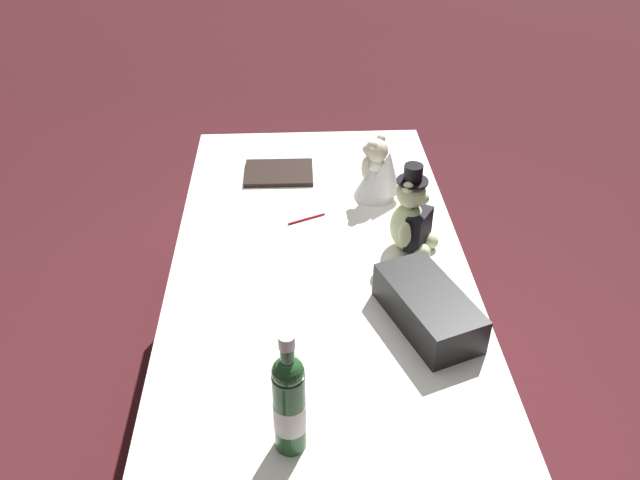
% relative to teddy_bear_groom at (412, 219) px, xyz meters
% --- Properties ---
extents(ground_plane, '(12.00, 12.00, 0.00)m').
position_rel_teddy_bear_groom_xyz_m(ground_plane, '(-0.08, 0.29, -0.86)').
color(ground_plane, '#47191E').
extents(reception_table, '(1.86, 0.92, 0.75)m').
position_rel_teddy_bear_groom_xyz_m(reception_table, '(-0.08, 0.29, -0.48)').
color(reception_table, white).
rests_on(reception_table, ground_plane).
extents(teddy_bear_groom, '(0.16, 0.16, 0.30)m').
position_rel_teddy_bear_groom_xyz_m(teddy_bear_groom, '(0.00, 0.00, 0.00)').
color(teddy_bear_groom, beige).
rests_on(teddy_bear_groom, reception_table).
extents(teddy_bear_bride, '(0.18, 0.20, 0.23)m').
position_rel_teddy_bear_groom_xyz_m(teddy_bear_bride, '(0.31, 0.06, -0.01)').
color(teddy_bear_bride, white).
rests_on(teddy_bear_bride, reception_table).
extents(champagne_bottle, '(0.07, 0.07, 0.33)m').
position_rel_teddy_bear_groom_xyz_m(champagne_bottle, '(-0.72, 0.39, 0.03)').
color(champagne_bottle, '#235028').
rests_on(champagne_bottle, reception_table).
extents(signing_pen, '(0.06, 0.13, 0.01)m').
position_rel_teddy_bear_groom_xyz_m(signing_pen, '(0.18, 0.33, -0.11)').
color(signing_pen, maroon).
rests_on(signing_pen, reception_table).
extents(gift_case_black, '(0.37, 0.27, 0.11)m').
position_rel_teddy_bear_groom_xyz_m(gift_case_black, '(-0.35, 0.01, -0.06)').
color(gift_case_black, black).
rests_on(gift_case_black, reception_table).
extents(guestbook, '(0.19, 0.26, 0.02)m').
position_rel_teddy_bear_groom_xyz_m(guestbook, '(0.49, 0.42, -0.10)').
color(guestbook, black).
rests_on(guestbook, reception_table).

